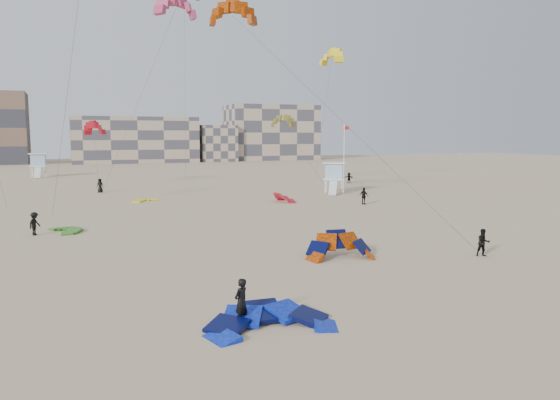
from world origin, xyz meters
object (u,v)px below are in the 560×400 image
object	(u,v)px
kite_ground_blue	(271,328)
kite_ground_orange	(341,259)
lifeguard_tower_near	(334,178)
kitesurfer_main	(241,302)

from	to	relation	value
kite_ground_blue	kite_ground_orange	bearing A→B (deg)	52.53
kite_ground_orange	lifeguard_tower_near	world-z (taller)	lifeguard_tower_near
kite_ground_orange	kitesurfer_main	world-z (taller)	kite_ground_orange
kite_ground_orange	lifeguard_tower_near	size ratio (longest dim) A/B	0.70
kitesurfer_main	lifeguard_tower_near	world-z (taller)	lifeguard_tower_near
kite_ground_blue	kitesurfer_main	bearing A→B (deg)	145.85
kitesurfer_main	kite_ground_blue	bearing A→B (deg)	109.60
kitesurfer_main	kite_ground_orange	bearing A→B (deg)	-169.19
kite_ground_blue	kitesurfer_main	world-z (taller)	kitesurfer_main
kite_ground_blue	kite_ground_orange	distance (m)	12.19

